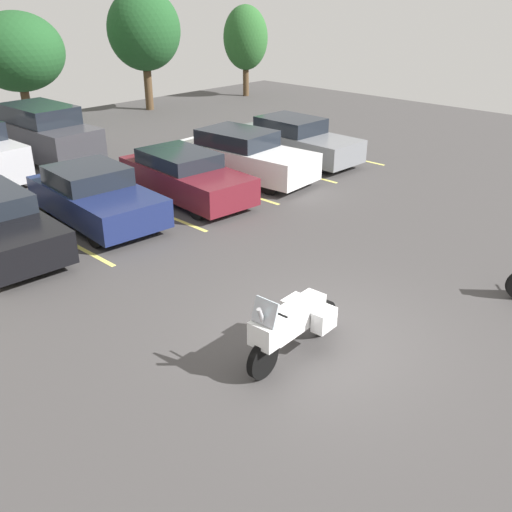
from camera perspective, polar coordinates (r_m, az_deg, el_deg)
ground at (r=10.45m, az=6.87°, el=-8.24°), size 44.00×44.00×0.10m
motorcycle_touring at (r=9.55m, az=3.60°, el=-6.68°), size 2.33×0.91×1.37m
parking_stripes at (r=14.66m, az=-23.59°, el=0.20°), size 25.11×4.79×0.01m
car_navy at (r=15.73m, az=-15.68°, el=5.74°), size 2.23×4.39×1.42m
car_maroon at (r=17.01m, az=-7.07°, el=7.88°), size 2.09×4.63×1.36m
car_white at (r=18.77m, az=-1.17°, el=9.94°), size 2.17×4.76×1.53m
car_grey at (r=20.92m, az=3.90°, el=11.40°), size 1.90×4.83×1.48m
car_far_charcoal at (r=21.97m, az=-20.16°, el=11.29°), size 1.99×4.55×1.95m
tree_center_left at (r=33.88m, az=-1.04°, el=20.80°), size 2.45×2.45×4.83m
tree_center at (r=30.22m, az=-11.05°, el=21.12°), size 3.52×3.52×5.68m
tree_right at (r=28.55m, az=-22.55°, el=18.18°), size 4.00×4.00×4.78m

